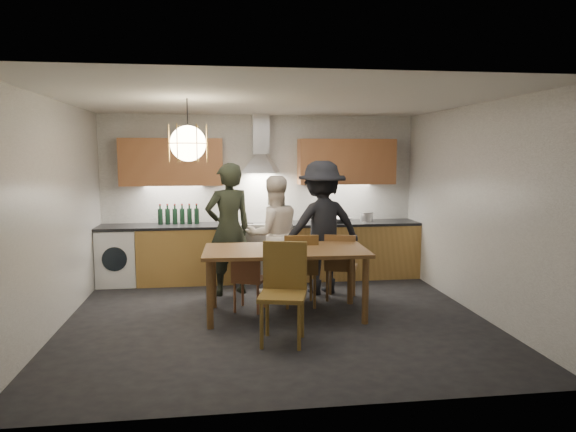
{
  "coord_description": "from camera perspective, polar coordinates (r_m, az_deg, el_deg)",
  "views": [
    {
      "loc": [
        -0.66,
        -6.0,
        1.98
      ],
      "look_at": [
        0.2,
        0.4,
        1.2
      ],
      "focal_mm": 32.0,
      "sensor_mm": 36.0,
      "label": 1
    }
  ],
  "objects": [
    {
      "name": "chair_back_mid",
      "position": [
        6.66,
        1.38,
        -5.51
      ],
      "size": [
        0.45,
        0.45,
        0.96
      ],
      "rotation": [
        0.0,
        0.0,
        3.1
      ],
      "color": "brown",
      "rests_on": "ground"
    },
    {
      "name": "chair_back_left",
      "position": [
        6.49,
        -4.47,
        -6.54
      ],
      "size": [
        0.49,
        0.49,
        0.83
      ],
      "rotation": [
        0.0,
        0.0,
        2.77
      ],
      "color": "brown",
      "rests_on": "ground"
    },
    {
      "name": "person_left",
      "position": [
        7.25,
        -6.64,
        -1.48
      ],
      "size": [
        0.79,
        0.66,
        1.86
      ],
      "primitive_type": "imported",
      "rotation": [
        0.0,
        0.0,
        3.5
      ],
      "color": "black",
      "rests_on": "ground"
    },
    {
      "name": "room_shell",
      "position": [
        6.05,
        -1.38,
        4.29
      ],
      "size": [
        5.02,
        4.52,
        2.61
      ],
      "color": "white",
      "rests_on": "ground"
    },
    {
      "name": "stock_pot",
      "position": [
        8.37,
        8.73,
        -0.12
      ],
      "size": [
        0.26,
        0.26,
        0.14
      ],
      "primitive_type": "cylinder",
      "rotation": [
        0.0,
        0.0,
        -0.35
      ],
      "color": "silver",
      "rests_on": "counter_run"
    },
    {
      "name": "range_stove",
      "position": [
        8.12,
        -2.87,
        -4.04
      ],
      "size": [
        0.9,
        0.6,
        0.92
      ],
      "color": "silver",
      "rests_on": "ground"
    },
    {
      "name": "counter_run",
      "position": [
        8.13,
        -2.7,
        -3.97
      ],
      "size": [
        5.0,
        0.62,
        0.9
      ],
      "color": "tan",
      "rests_on": "ground"
    },
    {
      "name": "person_mid",
      "position": [
        7.32,
        -1.61,
        -2.08
      ],
      "size": [
        0.93,
        0.79,
        1.68
      ],
      "primitive_type": "imported",
      "rotation": [
        0.0,
        0.0,
        3.34
      ],
      "color": "silver",
      "rests_on": "ground"
    },
    {
      "name": "dining_table",
      "position": [
        6.28,
        -0.28,
        -4.52
      ],
      "size": [
        2.01,
        1.06,
        0.83
      ],
      "rotation": [
        0.0,
        0.0,
        -0.04
      ],
      "color": "brown",
      "rests_on": "ground"
    },
    {
      "name": "chair_back_right",
      "position": [
        7.0,
        5.86,
        -5.16
      ],
      "size": [
        0.53,
        0.53,
        0.92
      ],
      "rotation": [
        0.0,
        0.0,
        2.8
      ],
      "color": "brown",
      "rests_on": "ground"
    },
    {
      "name": "wine_bottles",
      "position": [
        8.12,
        -12.07,
        0.21
      ],
      "size": [
        0.63,
        0.07,
        0.31
      ],
      "color": "black",
      "rests_on": "counter_run"
    },
    {
      "name": "ground",
      "position": [
        6.36,
        -1.34,
        -11.27
      ],
      "size": [
        5.0,
        5.0,
        0.0
      ],
      "primitive_type": "plane",
      "color": "black",
      "rests_on": "ground"
    },
    {
      "name": "pendant_lamp",
      "position": [
        5.91,
        -11.05,
        7.92
      ],
      "size": [
        0.43,
        0.43,
        0.7
      ],
      "color": "black",
      "rests_on": "ground"
    },
    {
      "name": "chair_front",
      "position": [
        5.49,
        -0.49,
        -7.67
      ],
      "size": [
        0.57,
        0.57,
        1.05
      ],
      "rotation": [
        0.0,
        0.0,
        -0.25
      ],
      "color": "brown",
      "rests_on": "ground"
    },
    {
      "name": "person_right",
      "position": [
        7.31,
        3.75,
        -1.28
      ],
      "size": [
        1.34,
        0.95,
        1.89
      ],
      "primitive_type": "imported",
      "rotation": [
        0.0,
        0.0,
        3.36
      ],
      "color": "black",
      "rests_on": "ground"
    },
    {
      "name": "wall_fixtures",
      "position": [
        8.1,
        -3.0,
        6.12
      ],
      "size": [
        4.3,
        0.54,
        1.1
      ],
      "color": "#BE7949",
      "rests_on": "ground"
    },
    {
      "name": "mixing_bowl",
      "position": [
        8.2,
        5.83,
        -0.43
      ],
      "size": [
        0.38,
        0.38,
        0.08
      ],
      "primitive_type": "imported",
      "rotation": [
        0.0,
        0.0,
        0.16
      ],
      "color": "#ADADB0",
      "rests_on": "counter_run"
    }
  ]
}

